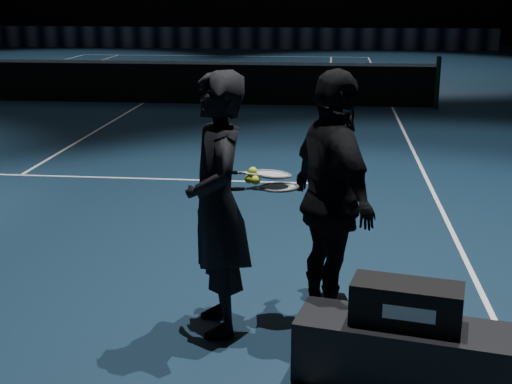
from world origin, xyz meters
TOP-DOWN VIEW (x-y plane):
  - floor at (0.00, 0.00)m, footprint 36.00×36.00m
  - court_lines at (0.00, 0.00)m, footprint 10.98×23.78m
  - net_post_right at (6.40, 0.00)m, footprint 0.10×0.10m
  - net_mesh at (0.00, 0.00)m, footprint 12.80×0.02m
  - net_tape at (0.00, 0.00)m, footprint 12.80×0.03m
  - sponsor_backdrop at (0.00, 15.50)m, footprint 22.00×0.15m
  - player_bench at (4.70, -11.24)m, footprint 1.43×0.72m
  - racket_bag at (4.70, -11.24)m, footprint 0.73×0.42m
  - bag_signature at (4.70, -11.39)m, footprint 0.31×0.07m
  - player_a at (3.41, -10.60)m, footprint 0.66×0.81m
  - player_b at (4.23, -10.38)m, footprint 0.92×1.21m
  - racket_lower at (3.84, -10.48)m, footprint 0.71×0.39m
  - racket_upper at (3.78, -10.46)m, footprint 0.71×0.43m
  - tennis_balls at (3.65, -10.53)m, footprint 0.12×0.10m

SIDE VIEW (x-z plane):
  - floor at x=0.00m, z-range 0.00..0.00m
  - court_lines at x=0.00m, z-range 0.00..0.01m
  - player_bench at x=4.70m, z-range 0.00..0.41m
  - net_mesh at x=0.00m, z-range 0.02..0.88m
  - sponsor_backdrop at x=0.00m, z-range 0.00..0.90m
  - racket_bag at x=4.70m, z-range 0.41..0.68m
  - bag_signature at x=4.70m, z-range 0.50..0.59m
  - net_post_right at x=6.40m, z-range 0.00..1.10m
  - net_tape at x=0.00m, z-range 0.88..0.95m
  - player_a at x=3.41m, z-range 0.00..1.91m
  - player_b at x=4.23m, z-range 0.00..1.91m
  - racket_lower at x=3.84m, z-range 1.06..1.09m
  - tennis_balls at x=3.65m, z-range 1.09..1.21m
  - racket_upper at x=3.78m, z-range 1.11..1.21m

